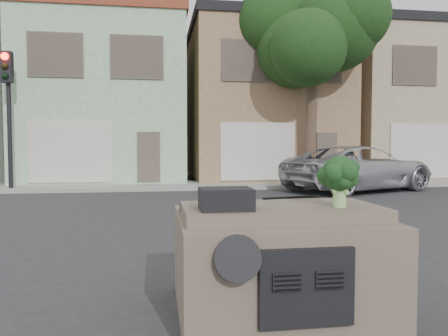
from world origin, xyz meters
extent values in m
plane|color=#303033|center=(0.00, 0.00, 0.00)|extent=(120.00, 120.00, 0.00)
cube|color=gray|center=(0.00, 10.50, 0.07)|extent=(40.00, 3.00, 0.15)
cube|color=#A2CDA2|center=(-3.50, 14.50, 3.77)|extent=(7.20, 8.20, 7.55)
cube|color=#977453|center=(4.00, 14.50, 3.77)|extent=(7.20, 8.20, 7.55)
cube|color=tan|center=(11.50, 14.50, 3.77)|extent=(7.20, 8.20, 7.55)
imported|color=silver|center=(6.31, 8.11, 0.00)|extent=(6.68, 4.91, 1.69)
cube|color=black|center=(-6.50, 9.50, 2.55)|extent=(0.40, 0.40, 5.10)
cube|color=#1A3A16|center=(5.00, 9.80, 4.25)|extent=(4.40, 4.00, 8.50)
cube|color=#685A4B|center=(0.00, -3.00, 0.56)|extent=(2.00, 1.80, 1.12)
cube|color=black|center=(-0.58, -3.35, 1.22)|extent=(0.48, 0.38, 0.20)
cube|color=black|center=(0.28, -2.62, 1.13)|extent=(0.69, 0.15, 0.02)
cube|color=#153315|center=(0.52, -3.35, 1.37)|extent=(0.49, 0.49, 0.50)
camera|label=1|loc=(-1.20, -7.28, 1.71)|focal=35.00mm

